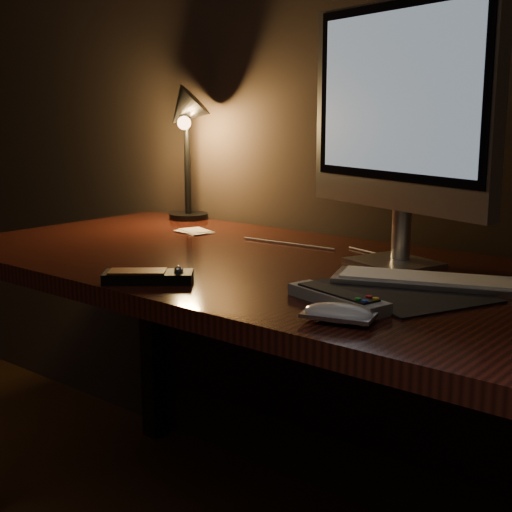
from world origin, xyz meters
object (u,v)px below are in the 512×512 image
Objects in this scene: desk at (290,313)px; keyboard at (447,282)px; media_remote at (148,276)px; desk_lamp at (185,130)px; tv_remote at (337,298)px; monitor at (398,112)px; mouse at (338,316)px.

desk is 0.41m from keyboard.
desk_lamp is (-0.49, 0.59, 0.26)m from media_remote.
keyboard is at bearing 84.39° from tv_remote.
keyboard is at bearing 8.56° from desk_lamp.
monitor is at bearing 12.60° from desk_lamp.
mouse reaches higher than desk.
monitor is 0.79m from desk_lamp.
tv_remote is at bearing -41.71° from desk.
mouse is (0.36, -0.35, 0.14)m from desk.
monitor reaches higher than media_remote.
monitor is 0.61m from media_remote.
media_remote reaches higher than desk.
keyboard is (0.17, -0.10, -0.31)m from monitor.
media_remote is at bearing -26.88° from desk_lamp.
monitor reaches higher than tv_remote.
desk_lamp is at bearing 164.07° from tv_remote.
monitor reaches higher than desk.
monitor is 0.47m from tv_remote.
keyboard is (0.39, -0.02, 0.14)m from desk.
desk is 0.42m from tv_remote.
monitor is 3.19× the size of media_remote.
monitor is (0.21, 0.08, 0.45)m from desk.
mouse is at bearing -8.88° from desk_lamp.
mouse is at bearing -41.88° from tv_remote.
monitor is 2.56× the size of tv_remote.
desk_lamp reaches higher than tv_remote.
tv_remote is (-0.06, 0.09, 0.00)m from mouse.
tv_remote is at bearing 108.06° from mouse.
tv_remote is (-0.09, -0.24, 0.00)m from keyboard.
media_remote is 0.80× the size of tv_remote.
media_remote is (-0.43, -0.01, 0.00)m from mouse.
media_remote is at bearing -164.40° from keyboard.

